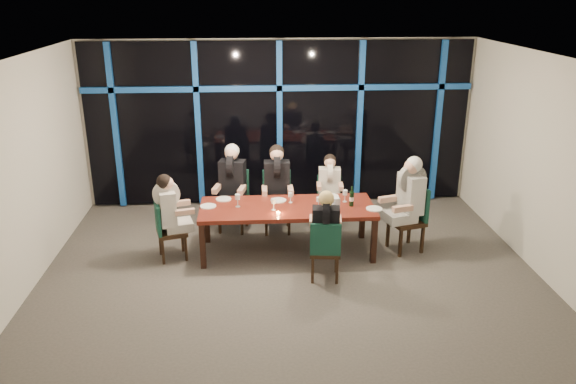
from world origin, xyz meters
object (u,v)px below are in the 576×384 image
chair_end_left (166,227)px  chair_near_mid (325,248)px  diner_far_mid (277,176)px  diner_end_left (169,204)px  chair_end_right (412,215)px  diner_far_right (330,180)px  diner_end_right (409,191)px  dining_table (287,210)px  chair_far_right (329,198)px  wine_bottle (352,198)px  chair_far_left (234,197)px  diner_near_mid (326,221)px  chair_far_mid (277,197)px  diner_far_left (232,176)px  water_pitcher (335,205)px

chair_end_left → chair_near_mid: (2.25, -0.82, -0.01)m
diner_far_mid → diner_end_left: bearing=-150.5°
chair_end_right → diner_far_right: diner_far_right is taller
diner_end_right → chair_near_mid: bearing=-73.1°
dining_table → chair_far_right: chair_far_right is taller
wine_bottle → dining_table: bearing=177.3°
diner_far_mid → wine_bottle: (1.07, -0.85, -0.09)m
chair_near_mid → chair_far_left: bearing=-49.5°
chair_end_right → diner_end_left: (-3.62, -0.06, 0.29)m
chair_end_right → diner_near_mid: bearing=-76.0°
chair_far_left → chair_far_mid: 0.72m
chair_near_mid → diner_end_right: size_ratio=0.90×
chair_end_left → chair_far_right: bearing=-81.8°
diner_end_right → wine_bottle: size_ratio=3.23×
chair_far_left → chair_far_right: (1.59, 0.02, -0.08)m
chair_far_right → diner_far_left: diner_far_left is taller
diner_far_right → water_pitcher: bearing=-88.4°
dining_table → wine_bottle: bearing=-2.7°
chair_near_mid → water_pitcher: water_pitcher is taller
diner_far_left → water_pitcher: 1.91m
diner_near_mid → diner_far_mid: bearing=-64.0°
chair_far_right → diner_far_right: (-0.01, -0.07, 0.34)m
chair_near_mid → diner_near_mid: diner_near_mid is taller
chair_end_right → chair_near_mid: 1.70m
chair_near_mid → diner_near_mid: bearing=-90.0°
chair_far_mid → diner_end_right: size_ratio=1.01×
water_pitcher → wine_bottle: bearing=12.2°
chair_far_mid → wine_bottle: (1.07, -0.93, 0.31)m
chair_near_mid → chair_end_right: bearing=-141.3°
chair_near_mid → diner_far_right: size_ratio=1.07×
chair_far_mid → chair_far_right: size_ratio=1.17×
chair_end_left → chair_near_mid: bearing=-125.1°
chair_end_right → chair_far_left: bearing=-126.3°
chair_end_left → chair_end_right: size_ratio=0.88×
diner_far_left → diner_far_mid: 0.73m
diner_end_right → chair_end_left: bearing=-105.1°
diner_far_left → diner_near_mid: 2.18m
dining_table → diner_far_right: size_ratio=3.11×
diner_far_mid → diner_end_right: diner_end_right is taller
chair_far_right → diner_far_mid: size_ratio=0.88×
chair_near_mid → diner_end_left: bearing=-14.4°
diner_end_right → diner_near_mid: (-1.35, -0.80, -0.12)m
chair_far_left → diner_end_left: size_ratio=1.14×
chair_end_left → wine_bottle: wine_bottle is taller
chair_end_right → chair_far_mid: bearing=-130.4°
chair_far_left → diner_far_left: bearing=-90.0°
dining_table → chair_far_mid: (-0.11, 0.89, -0.12)m
diner_near_mid → chair_end_right: bearing=-143.4°
chair_far_left → diner_far_left: 0.40m
wine_bottle → water_pitcher: wine_bottle is taller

